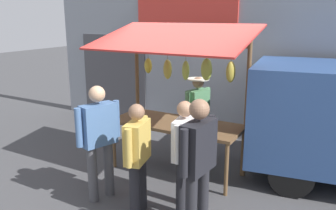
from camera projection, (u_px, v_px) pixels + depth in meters
name	position (u px, v px, depth m)	size (l,w,h in m)	color
ground_plane	(176.00, 171.00, 6.09)	(40.00, 40.00, 0.00)	#424244
street_backdrop	(222.00, 59.00, 7.56)	(9.00, 0.30, 3.40)	#8C939E
market_stall	(179.00, 83.00, 5.73)	(2.50, 1.46, 2.50)	brown
vendor_with_sunhat	(198.00, 111.00, 6.49)	(0.40, 0.65, 1.54)	#232328
shopper_with_shopping_bag	(137.00, 153.00, 4.59)	(0.32, 0.65, 1.54)	#232328
shopper_in_striped_shirt	(198.00, 159.00, 4.09)	(0.26, 0.72, 1.72)	#232328
shopper_with_ponytail	(99.00, 135.00, 4.97)	(0.36, 0.69, 1.69)	#4C4C51
shopper_in_grey_tee	(184.00, 149.00, 4.68)	(0.30, 0.67, 1.55)	#232328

